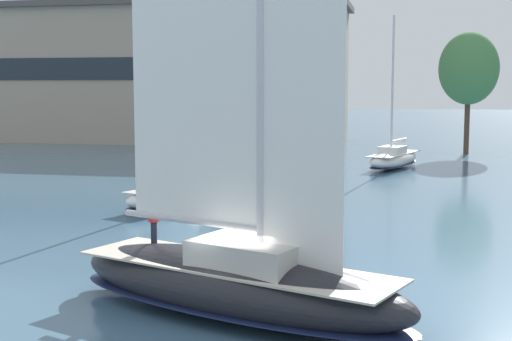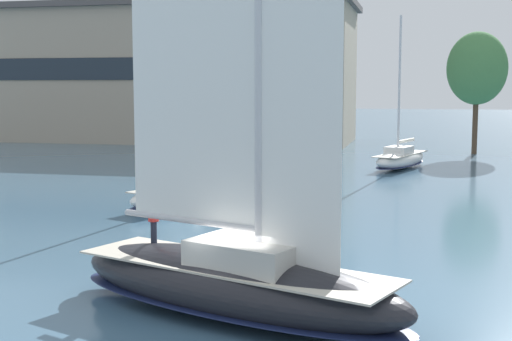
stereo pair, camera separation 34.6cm
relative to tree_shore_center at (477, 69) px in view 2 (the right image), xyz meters
The scene contains 6 objects.
ground_plane 55.74m from the tree_shore_center, 100.94° to the right, with size 400.00×400.00×0.00m, color #42667F.
waterfront_building 36.52m from the tree_shore_center, 163.97° to the left, with size 44.81×16.23×16.49m.
tree_shore_center is the anchor object (origin of this frame).
sailboat_main 55.58m from the tree_shore_center, 100.92° to the right, with size 11.72×7.00×15.56m.
sailboat_moored_mid_channel 41.02m from the tree_shore_center, 116.74° to the right, with size 5.19×8.49×11.30m.
sailboat_moored_far_slip 17.74m from the tree_shore_center, 115.01° to the right, with size 5.12×9.26×12.27m.
Camera 2 is at (5.18, -19.43, 6.64)m, focal length 50.00 mm.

